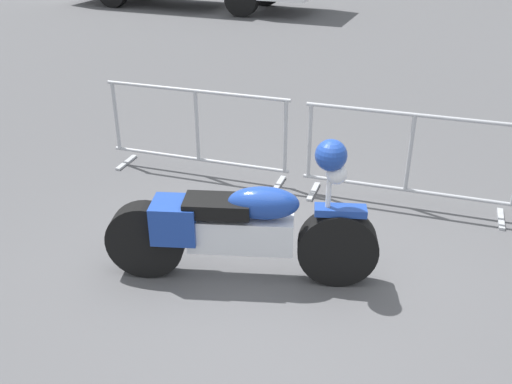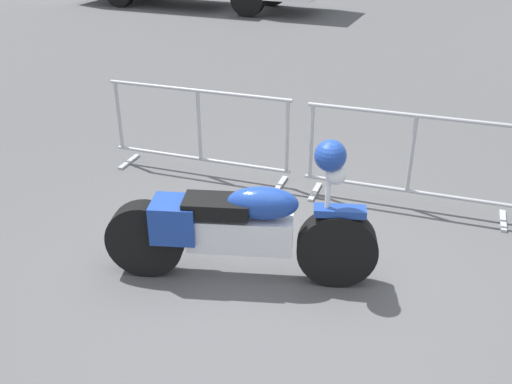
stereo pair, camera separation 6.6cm
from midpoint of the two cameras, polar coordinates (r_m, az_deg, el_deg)
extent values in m
plane|color=#4C4C4F|center=(4.99, 0.38, -9.66)|extent=(120.00, 120.00, 0.00)
cylinder|color=black|center=(4.94, 7.78, -5.54)|extent=(0.71, 0.36, 0.69)
cylinder|color=black|center=(5.10, -11.28, -4.69)|extent=(0.71, 0.36, 0.69)
cube|color=silver|center=(4.89, -1.93, -4.12)|extent=(0.94, 0.48, 0.30)
ellipsoid|color=navy|center=(4.72, 0.35, -1.11)|extent=(0.65, 0.42, 0.28)
cube|color=black|center=(4.78, -4.28, -1.39)|extent=(0.62, 0.43, 0.13)
cube|color=navy|center=(4.92, -8.42, -2.75)|extent=(0.46, 0.43, 0.34)
cube|color=navy|center=(4.75, 8.06, -1.84)|extent=(0.45, 0.25, 0.06)
cylinder|color=silver|center=(4.67, 6.86, -0.25)|extent=(0.05, 0.05, 0.48)
sphere|color=silver|center=(4.59, 7.66, 1.80)|extent=(0.17, 0.17, 0.17)
sphere|color=navy|center=(4.52, 7.10, 3.67)|extent=(0.26, 0.26, 0.26)
cylinder|color=#9EA0A5|center=(6.60, -6.40, 10.02)|extent=(2.25, 0.08, 0.04)
cylinder|color=#9EA0A5|center=(6.90, -6.03, 3.27)|extent=(2.25, 0.08, 0.04)
cylinder|color=#9EA0A5|center=(7.23, -14.08, 7.35)|extent=(0.04, 0.04, 0.85)
cylinder|color=#9EA0A5|center=(6.74, -6.21, 6.57)|extent=(0.04, 0.04, 0.85)
cylinder|color=#9EA0A5|center=(6.40, 2.66, 5.54)|extent=(0.04, 0.04, 0.85)
cube|color=#9EA0A5|center=(7.41, -13.09, 2.89)|extent=(0.07, 0.44, 0.03)
cube|color=#9EA0A5|center=(6.66, 1.97, 0.74)|extent=(0.07, 0.44, 0.03)
cylinder|color=#9EA0A5|center=(6.01, 15.32, 7.45)|extent=(2.25, 0.08, 0.04)
cylinder|color=#9EA0A5|center=(6.34, 14.38, 0.23)|extent=(2.25, 0.08, 0.04)
cylinder|color=#9EA0A5|center=(6.29, 5.09, 5.07)|extent=(0.04, 0.04, 0.85)
cylinder|color=#9EA0A5|center=(6.16, 14.84, 3.74)|extent=(0.04, 0.04, 0.85)
cube|color=#9EA0A5|center=(6.53, 5.47, 0.04)|extent=(0.07, 0.44, 0.03)
cube|color=#9EA0A5|center=(6.47, 23.02, -2.50)|extent=(0.07, 0.44, 0.03)
camera|label=1|loc=(0.03, -90.37, -0.19)|focal=40.00mm
camera|label=2|loc=(0.03, 89.63, 0.19)|focal=40.00mm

